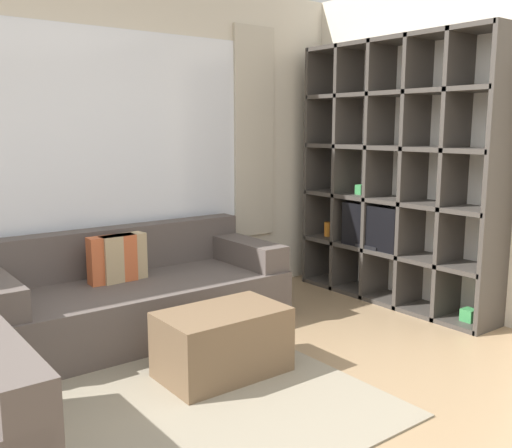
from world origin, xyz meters
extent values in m
cube|color=beige|center=(0.00, 2.66, 1.35)|extent=(5.71, 0.07, 2.70)
cube|color=white|center=(0.00, 2.62, 1.45)|extent=(2.48, 0.01, 1.60)
cube|color=beige|center=(1.41, 2.61, 1.45)|extent=(0.44, 0.03, 1.90)
cube|color=beige|center=(2.29, 1.31, 1.35)|extent=(0.07, 3.83, 2.70)
cube|color=gray|center=(-0.69, 1.22, 0.01)|extent=(2.68, 2.39, 0.01)
cube|color=silver|center=(2.25, 1.49, 1.11)|extent=(0.02, 1.86, 2.23)
cube|color=#3D3833|center=(2.07, 0.56, 1.11)|extent=(0.38, 0.04, 2.23)
cube|color=#3D3833|center=(2.07, 0.94, 1.11)|extent=(0.38, 0.04, 2.23)
cube|color=#3D3833|center=(2.07, 1.31, 1.11)|extent=(0.38, 0.04, 2.23)
cube|color=#3D3833|center=(2.07, 1.68, 1.11)|extent=(0.38, 0.04, 2.23)
cube|color=#3D3833|center=(2.07, 2.05, 1.11)|extent=(0.38, 0.04, 2.23)
cube|color=#3D3833|center=(2.07, 2.43, 1.11)|extent=(0.38, 0.04, 2.23)
cube|color=#3D3833|center=(2.07, 1.49, 0.02)|extent=(0.38, 1.86, 0.04)
cube|color=#3D3833|center=(2.07, 1.49, 0.45)|extent=(0.38, 1.86, 0.04)
cube|color=#3D3833|center=(2.07, 1.49, 0.89)|extent=(0.38, 1.86, 0.04)
cube|color=#3D3833|center=(2.07, 1.49, 1.34)|extent=(0.38, 1.86, 0.04)
cube|color=#3D3833|center=(2.07, 1.49, 1.78)|extent=(0.38, 1.86, 0.04)
cube|color=#3D3833|center=(2.07, 1.49, 2.21)|extent=(0.38, 1.86, 0.04)
cube|color=black|center=(1.92, 1.65, 0.65)|extent=(0.04, 0.60, 0.38)
cube|color=black|center=(1.94, 1.65, 0.48)|extent=(0.10, 0.24, 0.03)
cube|color=#388947|center=(2.05, 1.87, 0.95)|extent=(0.07, 0.07, 0.09)
cylinder|color=orange|center=(2.05, 2.27, 0.53)|extent=(0.07, 0.07, 0.14)
cube|color=#388947|center=(2.05, 0.72, 0.08)|extent=(0.10, 0.10, 0.10)
cube|color=#564C47|center=(-0.05, 2.10, 0.20)|extent=(2.19, 0.94, 0.40)
cube|color=#564C47|center=(-0.05, 2.48, 0.57)|extent=(2.19, 0.18, 0.35)
cube|color=#564C47|center=(0.92, 2.10, 0.49)|extent=(0.24, 0.88, 0.20)
cube|color=#C65B33|center=(-0.18, 2.20, 0.57)|extent=(0.34, 0.13, 0.34)
cube|color=tan|center=(-0.10, 2.20, 0.57)|extent=(0.35, 0.16, 0.34)
cube|color=brown|center=(0.05, 1.13, 0.21)|extent=(0.76, 0.47, 0.42)
camera|label=1|loc=(-1.78, -1.62, 1.51)|focal=40.00mm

